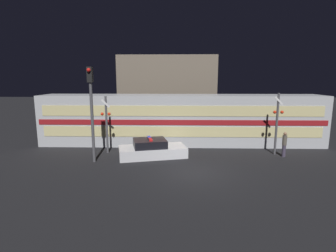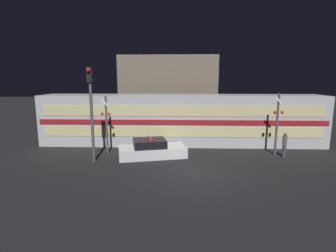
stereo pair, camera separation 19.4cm
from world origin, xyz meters
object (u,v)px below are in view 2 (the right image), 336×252
train (181,120)px  pedestrian (285,144)px  police_car (152,149)px  crossing_signal_near (277,122)px  traffic_light_corner (91,105)px

train → pedestrian: 7.58m
police_car → pedestrian: pedestrian is taller
train → crossing_signal_near: 6.94m
crossing_signal_near → traffic_light_corner: bearing=-170.8°
pedestrian → police_car: bearing=-178.7°
train → pedestrian: train is taller
police_car → crossing_signal_near: crossing_signal_near is taller
train → traffic_light_corner: (-5.45, -4.80, 1.62)m
train → pedestrian: bearing=-27.0°
police_car → crossing_signal_near: (8.28, 0.71, 1.78)m
police_car → traffic_light_corner: (-3.47, -1.19, 3.06)m
police_car → pedestrian: bearing=-12.2°
train → pedestrian: (6.68, -3.41, -1.07)m
police_car → traffic_light_corner: traffic_light_corner is taller
pedestrian → traffic_light_corner: bearing=-173.4°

